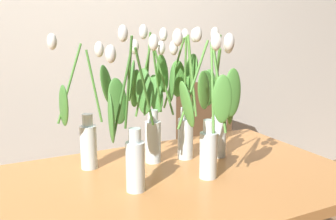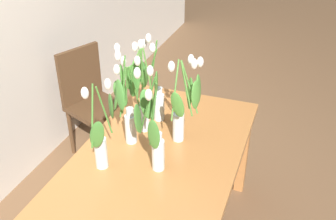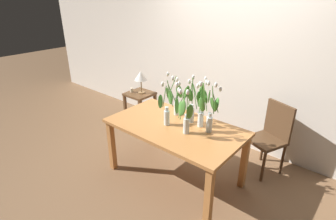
{
  "view_description": "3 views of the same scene",
  "coord_description": "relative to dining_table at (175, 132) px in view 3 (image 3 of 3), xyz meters",
  "views": [
    {
      "loc": [
        -0.57,
        -1.24,
        1.32
      ],
      "look_at": [
        0.09,
        0.05,
        1.0
      ],
      "focal_mm": 41.05,
      "sensor_mm": 36.0,
      "label": 1
    },
    {
      "loc": [
        -1.64,
        -0.66,
        2.09
      ],
      "look_at": [
        0.08,
        -0.04,
        1.01
      ],
      "focal_mm": 41.84,
      "sensor_mm": 36.0,
      "label": 2
    },
    {
      "loc": [
        1.72,
        -2.17,
        2.2
      ],
      "look_at": [
        -0.05,
        -0.07,
        0.95
      ],
      "focal_mm": 28.28,
      "sensor_mm": 36.0,
      "label": 3
    }
  ],
  "objects": [
    {
      "name": "tulip_vase_5",
      "position": [
        -0.09,
        -0.02,
        0.3
      ],
      "size": [
        0.24,
        0.19,
        0.58
      ],
      "color": "silver",
      "rests_on": "dining_table"
    },
    {
      "name": "side_table",
      "position": [
        -1.47,
        0.84,
        -0.22
      ],
      "size": [
        0.44,
        0.44,
        0.55
      ],
      "color": "brown",
      "rests_on": "ground"
    },
    {
      "name": "ground_plane",
      "position": [
        0.0,
        0.0,
        -0.65
      ],
      "size": [
        18.0,
        18.0,
        0.0
      ],
      "primitive_type": "plane",
      "color": "brown"
    },
    {
      "name": "table_lamp",
      "position": [
        -1.44,
        0.86,
        0.21
      ],
      "size": [
        0.22,
        0.22,
        0.4
      ],
      "color": "olive",
      "rests_on": "side_table"
    },
    {
      "name": "tulip_vase_4",
      "position": [
        0.24,
        0.2,
        0.34
      ],
      "size": [
        0.2,
        0.24,
        0.57
      ],
      "color": "silver",
      "rests_on": "dining_table"
    },
    {
      "name": "pillar_candle",
      "position": [
        -1.61,
        0.78,
        -0.06
      ],
      "size": [
        0.06,
        0.06,
        0.07
      ],
      "primitive_type": "cylinder",
      "color": "beige",
      "rests_on": "side_table"
    },
    {
      "name": "tulip_vase_0",
      "position": [
        -0.18,
        0.23,
        0.27
      ],
      "size": [
        0.27,
        0.14,
        0.55
      ],
      "color": "silver",
      "rests_on": "dining_table"
    },
    {
      "name": "dining_table",
      "position": [
        0.0,
        0.0,
        0.0
      ],
      "size": [
        1.6,
        0.9,
        0.74
      ],
      "color": "#B7753D",
      "rests_on": "ground"
    },
    {
      "name": "tulip_vase_3",
      "position": [
        0.2,
        -0.09,
        0.32
      ],
      "size": [
        0.27,
        0.17,
        0.57
      ],
      "color": "silver",
      "rests_on": "dining_table"
    },
    {
      "name": "tulip_vase_2",
      "position": [
        0.38,
        0.16,
        0.27
      ],
      "size": [
        0.13,
        0.18,
        0.57
      ],
      "color": "silver",
      "rests_on": "dining_table"
    },
    {
      "name": "tulip_vase_1",
      "position": [
        0.09,
        0.21,
        0.32
      ],
      "size": [
        0.24,
        0.18,
        0.58
      ],
      "color": "silver",
      "rests_on": "dining_table"
    },
    {
      "name": "dining_chair",
      "position": [
        0.83,
        0.93,
        -0.12
      ],
      "size": [
        0.52,
        0.52,
        0.93
      ],
      "color": "#4C331E",
      "rests_on": "ground"
    },
    {
      "name": "room_wall_rear",
      "position": [
        0.0,
        1.32,
        0.7
      ],
      "size": [
        9.0,
        0.1,
        2.7
      ],
      "primitive_type": "cube",
      "color": "silver",
      "rests_on": "ground"
    }
  ]
}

